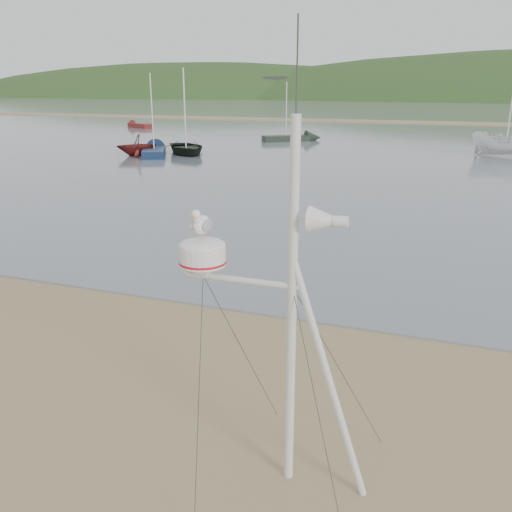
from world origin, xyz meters
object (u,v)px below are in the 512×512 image
(mast_rig, at_px, (284,386))
(boat_dark, at_px, (185,121))
(boat_red, at_px, (136,135))
(sailboat_dark_mid, at_px, (299,138))
(boat_white, at_px, (509,122))
(sailboat_blue_near, at_px, (155,149))
(dinghy_red_far, at_px, (135,125))

(mast_rig, height_order, boat_dark, mast_rig)
(boat_red, relative_size, sailboat_dark_mid, 0.51)
(mast_rig, distance_m, boat_dark, 33.58)
(boat_dark, height_order, sailboat_dark_mid, sailboat_dark_mid)
(boat_dark, relative_size, boat_white, 1.01)
(boat_red, bearing_deg, boat_white, 64.85)
(boat_dark, bearing_deg, sailboat_blue_near, 142.69)
(mast_rig, height_order, boat_white, mast_rig)
(boat_white, xyz_separation_m, sailboat_dark_mid, (-16.29, 5.65, -2.02))
(boat_red, height_order, sailboat_dark_mid, sailboat_dark_mid)
(boat_dark, height_order, boat_red, boat_dark)
(mast_rig, relative_size, sailboat_dark_mid, 1.00)
(boat_dark, height_order, boat_white, boat_dark)
(boat_dark, bearing_deg, sailboat_dark_mid, 25.98)
(mast_rig, distance_m, sailboat_blue_near, 34.62)
(boat_dark, bearing_deg, boat_white, -25.29)
(dinghy_red_far, bearing_deg, mast_rig, -56.00)
(boat_white, relative_size, sailboat_blue_near, 0.77)
(boat_red, relative_size, sailboat_blue_near, 0.46)
(boat_white, bearing_deg, boat_red, 123.12)
(boat_dark, height_order, sailboat_blue_near, sailboat_blue_near)
(mast_rig, xyz_separation_m, sailboat_blue_near, (-18.83, 29.04, -0.99))
(boat_dark, height_order, dinghy_red_far, boat_dark)
(boat_red, height_order, boat_white, boat_white)
(sailboat_dark_mid, bearing_deg, boat_red, -118.47)
(boat_red, height_order, sailboat_blue_near, sailboat_blue_near)
(dinghy_red_far, xyz_separation_m, sailboat_blue_near, (15.26, -21.49, 0.01))
(mast_rig, relative_size, sailboat_blue_near, 0.90)
(mast_rig, bearing_deg, boat_white, 82.60)
(boat_dark, distance_m, sailboat_blue_near, 3.15)
(sailboat_dark_mid, bearing_deg, boat_dark, -111.55)
(boat_red, relative_size, boat_white, 0.60)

